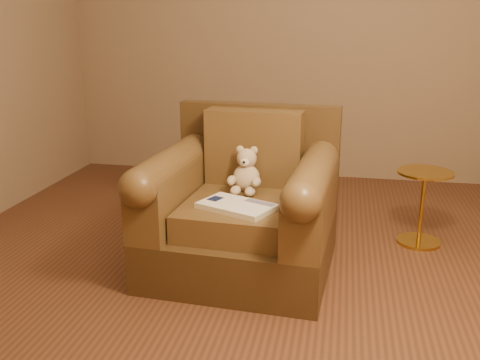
# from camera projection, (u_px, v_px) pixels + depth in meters

# --- Properties ---
(floor) EXTENTS (4.00, 4.00, 0.00)m
(floor) POSITION_uv_depth(u_px,v_px,m) (245.00, 262.00, 3.27)
(floor) COLOR brown
(floor) RESTS_ON ground
(armchair) EXTENTS (1.08, 1.03, 0.92)m
(armchair) POSITION_uv_depth(u_px,v_px,m) (244.00, 209.00, 3.13)
(armchair) COLOR #412D15
(armchair) RESTS_ON floor
(teddy_bear) EXTENTS (0.20, 0.22, 0.28)m
(teddy_bear) POSITION_uv_depth(u_px,v_px,m) (246.00, 174.00, 3.16)
(teddy_bear) COLOR tan
(teddy_bear) RESTS_ON armchair
(guidebook) EXTENTS (0.45, 0.37, 0.03)m
(guidebook) POSITION_uv_depth(u_px,v_px,m) (236.00, 206.00, 2.89)
(guidebook) COLOR beige
(guidebook) RESTS_ON armchair
(side_table) EXTENTS (0.35, 0.35, 0.49)m
(side_table) POSITION_uv_depth(u_px,v_px,m) (422.00, 205.00, 3.47)
(side_table) COLOR gold
(side_table) RESTS_ON floor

